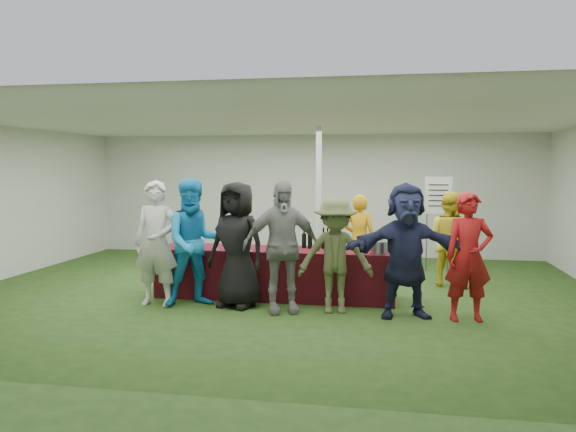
% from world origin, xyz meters
% --- Properties ---
extents(ground, '(60.00, 60.00, 0.00)m').
position_xyz_m(ground, '(0.00, 0.00, 0.00)').
color(ground, '#284719').
rests_on(ground, ground).
extents(tent, '(10.00, 10.00, 10.00)m').
position_xyz_m(tent, '(0.50, 1.20, 1.35)').
color(tent, white).
rests_on(tent, ground).
extents(serving_table, '(3.60, 0.80, 0.75)m').
position_xyz_m(serving_table, '(0.02, -0.23, 0.38)').
color(serving_table, '#54121A').
rests_on(serving_table, ground).
extents(wine_bottles, '(0.73, 0.13, 0.32)m').
position_xyz_m(wine_bottles, '(0.62, -0.09, 0.87)').
color(wine_bottles, black).
rests_on(wine_bottles, serving_table).
extents(wine_glasses, '(2.82, 0.13, 0.16)m').
position_xyz_m(wine_glasses, '(-0.39, -0.50, 0.86)').
color(wine_glasses, silver).
rests_on(wine_glasses, serving_table).
extents(water_bottle, '(0.07, 0.07, 0.23)m').
position_xyz_m(water_bottle, '(0.05, -0.15, 0.85)').
color(water_bottle, silver).
rests_on(water_bottle, serving_table).
extents(bar_towel, '(0.25, 0.18, 0.03)m').
position_xyz_m(bar_towel, '(1.58, -0.18, 0.77)').
color(bar_towel, white).
rests_on(bar_towel, serving_table).
extents(dump_bucket, '(0.25, 0.25, 0.18)m').
position_xyz_m(dump_bucket, '(1.58, -0.45, 0.84)').
color(dump_bucket, slate).
rests_on(dump_bucket, serving_table).
extents(wine_list_sign, '(0.50, 0.03, 1.80)m').
position_xyz_m(wine_list_sign, '(2.63, 2.44, 1.32)').
color(wine_list_sign, slate).
rests_on(wine_list_sign, ground).
extents(staff_pourer, '(0.60, 0.43, 1.53)m').
position_xyz_m(staff_pourer, '(1.22, 0.91, 0.77)').
color(staff_pourer, gold).
rests_on(staff_pourer, ground).
extents(staff_back, '(0.97, 0.93, 1.58)m').
position_xyz_m(staff_back, '(2.70, 1.08, 0.79)').
color(staff_back, yellow).
rests_on(staff_back, ground).
extents(customer_0, '(0.66, 0.43, 1.80)m').
position_xyz_m(customer_0, '(-1.55, -1.01, 0.90)').
color(customer_0, silver).
rests_on(customer_0, ground).
extents(customer_1, '(1.11, 1.03, 1.82)m').
position_xyz_m(customer_1, '(-1.02, -0.92, 0.91)').
color(customer_1, '#198BCF').
rests_on(customer_1, ground).
extents(customer_2, '(1.00, 0.80, 1.78)m').
position_xyz_m(customer_2, '(-0.40, -0.89, 0.89)').
color(customer_2, black).
rests_on(customer_2, ground).
extents(customer_3, '(1.15, 0.78, 1.81)m').
position_xyz_m(customer_3, '(0.28, -1.07, 0.91)').
color(customer_3, gray).
rests_on(customer_3, ground).
extents(customer_4, '(1.09, 0.72, 1.57)m').
position_xyz_m(customer_4, '(1.00, -0.96, 0.79)').
color(customer_4, '#4E562E').
rests_on(customer_4, ground).
extents(customer_5, '(1.73, 0.86, 1.78)m').
position_xyz_m(customer_5, '(1.94, -1.02, 0.89)').
color(customer_5, '#1D2141').
rests_on(customer_5, ground).
extents(customer_6, '(0.66, 0.48, 1.67)m').
position_xyz_m(customer_6, '(2.73, -1.07, 0.83)').
color(customer_6, maroon).
rests_on(customer_6, ground).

